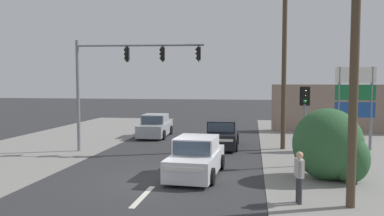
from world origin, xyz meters
name	(u,v)px	position (x,y,z in m)	size (l,w,h in m)	color
ground_plane	(158,181)	(0.00, 0.00, 0.00)	(140.00, 140.00, 0.00)	#303033
lane_dash_near	(143,196)	(0.00, -2.00, 0.00)	(0.20, 2.40, 0.01)	silver
lane_dash_mid	(174,164)	(0.00, 3.00, 0.00)	(0.20, 2.40, 0.01)	silver
lane_dash_far	(192,146)	(0.00, 8.00, 0.00)	(0.20, 2.40, 0.01)	silver
kerb_left_verge	(19,154)	(-8.50, 4.00, 0.01)	(8.00, 40.00, 0.02)	gray
utility_pole_foreground_right	(351,30)	(6.30, -2.08, 5.26)	(3.78, 0.38, 9.80)	#4C3D2B
utility_pole_midground_right	(284,50)	(5.22, 7.71, 5.54)	(1.80, 0.26, 10.60)	#4C3D2B
traffic_signal_mast	(121,71)	(-3.42, 5.50, 4.35)	(6.87, 0.89, 6.00)	slate
pedestal_signal_right_kerb	(304,113)	(5.79, 3.37, 2.42)	(0.44, 0.29, 3.56)	slate
shopping_plaza_sign	(355,96)	(9.06, 7.99, 2.98)	(2.10, 0.16, 4.60)	slate
roadside_bush	(331,146)	(6.51, 1.20, 1.30)	(2.78, 2.38, 2.75)	#2D5B33
shopfront_wall_far	(353,108)	(11.00, 16.00, 1.80)	(12.00, 1.00, 3.60)	gray
sedan_kerbside_parked	(222,135)	(1.78, 7.90, 0.70)	(1.94, 4.27, 1.56)	black
sedan_oncoming_mid	(196,158)	(1.31, 1.07, 0.70)	(2.07, 4.32, 1.56)	silver
sedan_oncoming_near	(155,127)	(-3.12, 11.35, 0.70)	(2.00, 4.29, 1.56)	#A3A8AD
pedestrian_at_kerb	(299,174)	(4.96, -1.96, 0.93)	(0.27, 0.55, 1.63)	#333338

